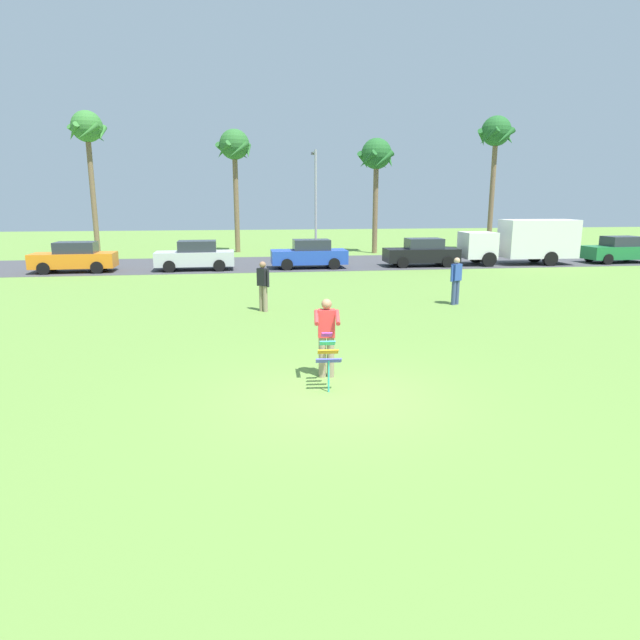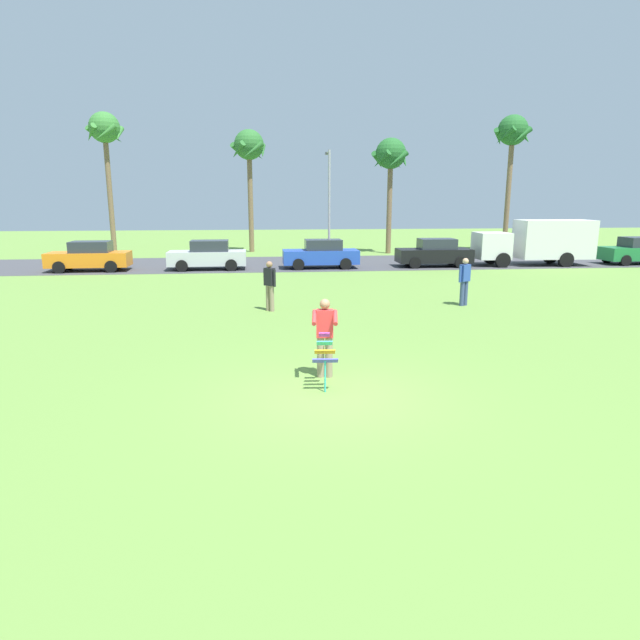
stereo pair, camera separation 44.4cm
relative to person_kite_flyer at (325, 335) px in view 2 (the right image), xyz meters
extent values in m
plane|color=olive|center=(0.06, -1.19, -0.95)|extent=(120.00, 120.00, 0.00)
cube|color=#424247|center=(0.06, 21.40, -0.95)|extent=(120.00, 8.00, 0.01)
cylinder|color=gray|center=(0.09, 0.01, -0.50)|extent=(0.16, 0.16, 0.90)
cylinder|color=gray|center=(-0.09, 0.03, -0.50)|extent=(0.16, 0.16, 0.90)
cube|color=red|center=(0.00, 0.02, 0.25)|extent=(0.38, 0.26, 0.60)
sphere|color=#9E7051|center=(0.00, 0.02, 0.67)|extent=(0.22, 0.22, 0.22)
cylinder|color=red|center=(0.19, -0.25, 0.43)|extent=(0.16, 0.59, 0.24)
cylinder|color=red|center=(-0.24, -0.20, 0.43)|extent=(0.16, 0.59, 0.24)
cube|color=#D83399|center=(-0.06, -0.44, 0.12)|extent=(0.23, 0.16, 0.12)
cube|color=#33BFBF|center=(-0.07, -0.60, -0.02)|extent=(0.33, 0.16, 0.12)
cube|color=orange|center=(-0.09, -0.76, -0.15)|extent=(0.43, 0.17, 0.12)
cube|color=#4C4CCC|center=(-0.10, -0.93, -0.29)|extent=(0.52, 0.18, 0.12)
cylinder|color=#33BFBF|center=(-0.10, -0.93, -0.62)|extent=(0.04, 0.04, 0.66)
cube|color=orange|center=(-10.62, 19.00, -0.31)|extent=(4.25, 1.82, 0.76)
cube|color=#282D38|center=(-10.47, 19.01, 0.35)|extent=(2.06, 1.45, 0.60)
cylinder|color=black|center=(-11.90, 18.16, -0.63)|extent=(0.65, 0.24, 0.64)
cylinder|color=black|center=(-11.95, 19.77, -0.63)|extent=(0.65, 0.24, 0.64)
cylinder|color=black|center=(-9.30, 18.24, -0.63)|extent=(0.65, 0.24, 0.64)
cylinder|color=black|center=(-9.34, 19.85, -0.63)|extent=(0.65, 0.24, 0.64)
cube|color=silver|center=(-4.35, 19.00, -0.31)|extent=(4.24, 1.81, 0.76)
cube|color=#282D38|center=(-4.20, 19.01, 0.35)|extent=(2.05, 1.45, 0.60)
cylinder|color=black|center=(-5.63, 18.16, -0.63)|extent=(0.65, 0.24, 0.64)
cylinder|color=black|center=(-5.67, 19.78, -0.63)|extent=(0.65, 0.24, 0.64)
cylinder|color=black|center=(-3.02, 18.23, -0.63)|extent=(0.65, 0.24, 0.64)
cylinder|color=black|center=(-3.07, 19.85, -0.63)|extent=(0.65, 0.24, 0.64)
cube|color=#2347B7|center=(1.91, 19.00, -0.31)|extent=(4.21, 1.72, 0.76)
cube|color=#282D38|center=(2.06, 19.01, 0.35)|extent=(2.02, 1.40, 0.60)
cylinder|color=black|center=(0.61, 18.19, -0.63)|extent=(0.64, 0.22, 0.64)
cylinder|color=black|center=(0.60, 19.81, -0.63)|extent=(0.64, 0.22, 0.64)
cylinder|color=black|center=(3.21, 18.20, -0.63)|extent=(0.64, 0.22, 0.64)
cylinder|color=black|center=(3.21, 19.82, -0.63)|extent=(0.64, 0.22, 0.64)
cube|color=black|center=(8.44, 19.00, -0.31)|extent=(4.23, 1.77, 0.76)
cube|color=#282D38|center=(8.59, 19.00, 0.35)|extent=(2.04, 1.43, 0.60)
cylinder|color=black|center=(7.12, 18.22, -0.63)|extent=(0.64, 0.23, 0.64)
cylinder|color=black|center=(7.15, 19.83, -0.63)|extent=(0.64, 0.23, 0.64)
cylinder|color=black|center=(9.73, 18.17, -0.63)|extent=(0.64, 0.23, 0.64)
cylinder|color=black|center=(9.76, 19.79, -0.63)|extent=(0.64, 0.23, 0.64)
cube|color=silver|center=(11.88, 19.10, 0.22)|extent=(1.86, 1.96, 1.50)
cube|color=silver|center=(15.58, 18.98, 0.57)|extent=(4.26, 2.14, 2.20)
cylinder|color=black|center=(12.20, 18.17, -0.53)|extent=(0.85, 0.31, 0.84)
cylinder|color=black|center=(12.26, 20.01, -0.53)|extent=(0.85, 0.31, 0.84)
cylinder|color=black|center=(15.90, 18.05, -0.53)|extent=(0.85, 0.31, 0.84)
cylinder|color=black|center=(15.96, 19.89, -0.53)|extent=(0.85, 0.31, 0.84)
cube|color=#1E7238|center=(20.89, 19.00, -0.31)|extent=(4.26, 1.86, 0.76)
cube|color=#282D38|center=(21.04, 19.01, 0.35)|extent=(2.07, 1.47, 0.60)
cylinder|color=black|center=(19.62, 18.15, -0.63)|extent=(0.65, 0.25, 0.64)
cylinder|color=black|center=(19.56, 19.76, -0.63)|extent=(0.65, 0.25, 0.64)
cylinder|color=brown|center=(-12.10, 29.75, 3.29)|extent=(0.36, 0.36, 8.47)
sphere|color=#387A33|center=(-12.10, 29.75, 7.72)|extent=(2.10, 2.10, 2.10)
cone|color=#387A33|center=(-11.15, 29.75, 7.27)|extent=(0.44, 1.56, 1.28)
cone|color=#387A33|center=(-11.80, 30.65, 7.27)|extent=(1.62, 0.90, 1.28)
cone|color=#387A33|center=(-12.87, 30.31, 7.27)|extent=(1.27, 1.52, 1.28)
cone|color=#387A33|center=(-12.87, 29.19, 7.27)|extent=(1.27, 1.52, 1.28)
cone|color=#387A33|center=(-11.80, 28.85, 7.27)|extent=(1.62, 0.90, 1.28)
cylinder|color=brown|center=(-2.13, 29.15, 2.73)|extent=(0.36, 0.36, 7.37)
sphere|color=#2D6B2D|center=(-2.13, 29.15, 6.62)|extent=(2.10, 2.10, 2.10)
cone|color=#2D6B2D|center=(-1.18, 29.15, 6.17)|extent=(0.44, 1.56, 1.28)
cone|color=#2D6B2D|center=(-1.83, 30.06, 6.17)|extent=(1.62, 0.90, 1.28)
cone|color=#2D6B2D|center=(-2.89, 29.71, 6.17)|extent=(1.27, 1.52, 1.28)
cone|color=#2D6B2D|center=(-2.89, 28.60, 6.17)|extent=(1.27, 1.52, 1.28)
cone|color=#2D6B2D|center=(-1.83, 28.25, 6.17)|extent=(1.62, 0.90, 1.28)
cylinder|color=brown|center=(7.64, 27.07, 2.39)|extent=(0.36, 0.36, 6.69)
sphere|color=#236028|center=(7.64, 27.07, 5.94)|extent=(2.10, 2.10, 2.10)
cone|color=#236028|center=(8.59, 27.07, 5.49)|extent=(0.44, 1.56, 1.28)
cone|color=#236028|center=(7.94, 27.97, 5.49)|extent=(1.62, 0.90, 1.28)
cone|color=#236028|center=(6.87, 27.63, 5.49)|extent=(1.27, 1.52, 1.28)
cone|color=#236028|center=(6.87, 26.51, 5.49)|extent=(1.27, 1.52, 1.28)
cone|color=#236028|center=(7.94, 26.16, 5.49)|extent=(1.62, 0.90, 1.28)
cylinder|color=brown|center=(16.46, 27.36, 3.23)|extent=(0.36, 0.36, 8.37)
sphere|color=#236028|center=(16.46, 27.36, 7.61)|extent=(2.10, 2.10, 2.10)
cone|color=#236028|center=(17.41, 27.36, 7.16)|extent=(0.44, 1.56, 1.28)
cone|color=#236028|center=(16.75, 28.26, 7.16)|extent=(1.62, 0.90, 1.28)
cone|color=#236028|center=(15.69, 27.92, 7.16)|extent=(1.27, 1.52, 1.28)
cone|color=#236028|center=(15.69, 26.80, 7.16)|extent=(1.27, 1.52, 1.28)
cone|color=#236028|center=(16.75, 26.46, 7.16)|extent=(1.62, 0.90, 1.28)
cylinder|color=#9E9EA3|center=(3.21, 25.85, 2.55)|extent=(0.16, 0.16, 7.00)
cylinder|color=#9E9EA3|center=(3.21, 26.55, 5.95)|extent=(0.10, 1.40, 0.10)
cube|color=#4C4C51|center=(3.21, 27.20, 5.91)|extent=(0.24, 0.44, 0.16)
cylinder|color=gray|center=(-1.02, 7.24, -0.50)|extent=(0.16, 0.16, 0.90)
cylinder|color=gray|center=(-1.14, 7.37, -0.50)|extent=(0.16, 0.16, 0.90)
cube|color=black|center=(-1.08, 7.30, 0.25)|extent=(0.41, 0.41, 0.60)
sphere|color=#9E7051|center=(-1.08, 7.30, 0.67)|extent=(0.22, 0.22, 0.22)
cylinder|color=black|center=(-0.92, 7.13, 0.21)|extent=(0.09, 0.09, 0.58)
cylinder|color=black|center=(-1.25, 7.48, 0.21)|extent=(0.09, 0.09, 0.58)
cylinder|color=#384772|center=(5.86, 7.52, -0.50)|extent=(0.16, 0.16, 0.90)
cylinder|color=#384772|center=(6.02, 7.60, -0.50)|extent=(0.16, 0.16, 0.90)
cube|color=#2D4CA5|center=(5.94, 7.56, 0.25)|extent=(0.42, 0.36, 0.60)
sphere|color=tan|center=(5.94, 7.56, 0.67)|extent=(0.22, 0.22, 0.22)
cylinder|color=#2D4CA5|center=(5.73, 7.45, 0.21)|extent=(0.09, 0.09, 0.58)
cylinder|color=#2D4CA5|center=(6.16, 7.67, 0.21)|extent=(0.09, 0.09, 0.58)
camera|label=1|loc=(-1.71, -11.10, 2.84)|focal=30.32mm
camera|label=2|loc=(-1.27, -11.15, 2.84)|focal=30.32mm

